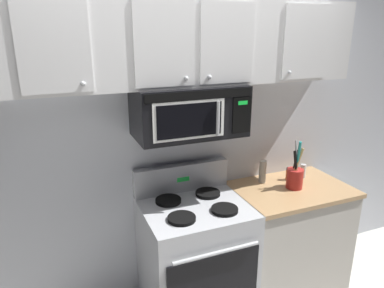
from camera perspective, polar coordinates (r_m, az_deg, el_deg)
name	(u,v)px	position (r m, az deg, el deg)	size (l,w,h in m)	color
back_wall	(177,133)	(2.73, -2.38, 1.79)	(5.20, 0.10, 2.70)	silver
stove_range	(195,257)	(2.81, 0.53, -17.79)	(0.76, 0.69, 1.12)	#B7BABF
over_range_microwave	(189,111)	(2.45, -0.45, 5.36)	(0.76, 0.43, 0.35)	black
upper_cabinets	(187,43)	(2.42, -0.76, 15.97)	(2.50, 0.36, 0.55)	silver
counter_segment	(287,236)	(3.19, 15.00, -14.07)	(0.93, 0.65, 0.90)	#BCB7AD
utensil_crock_red	(295,176)	(2.93, 16.27, -4.92)	(0.13, 0.13, 0.40)	red
salt_shaker	(303,171)	(3.18, 17.43, -4.16)	(0.05, 0.05, 0.12)	white
pepper_mill	(263,171)	(2.98, 11.29, -4.35)	(0.06, 0.06, 0.19)	#B7B2A8
spice_jar	(288,174)	(3.09, 15.27, -4.65)	(0.04, 0.04, 0.11)	#C64C19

